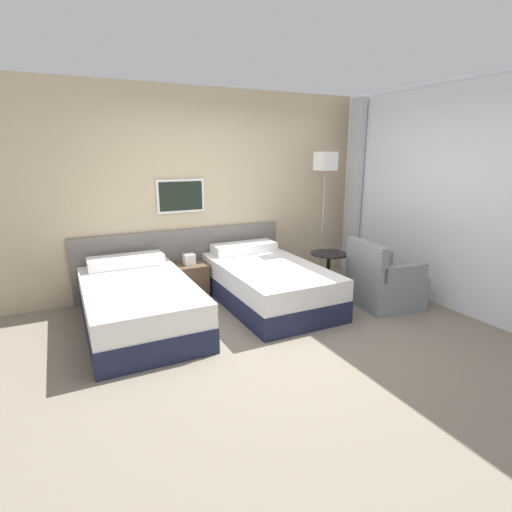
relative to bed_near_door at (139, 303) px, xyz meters
The scene contains 9 objects.
ground_plane 1.53m from the bed_near_door, 38.07° to the right, with size 16.00×16.00×0.00m, color slate.
wall_headboard 1.86m from the bed_near_door, 41.05° to the left, with size 10.00×0.10×2.70m.
wall_window 3.87m from the bed_near_door, 17.43° to the right, with size 0.21×4.42×2.70m.
bed_near_door is the anchor object (origin of this frame).
bed_near_window 1.60m from the bed_near_door, ahead, with size 1.12×1.93×0.64m.
nightstand 1.07m from the bed_near_door, 41.53° to the left, with size 0.42×0.40×0.57m.
floor_lamp 3.13m from the bed_near_door, 10.25° to the left, with size 0.25×0.25×1.88m.
side_table 2.48m from the bed_near_door, ahead, with size 0.48×0.48×0.58m.
armchair 2.94m from the bed_near_door, 13.95° to the right, with size 0.81×0.83×0.83m.
Camera 1 is at (-1.86, -3.31, 1.87)m, focal length 28.00 mm.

